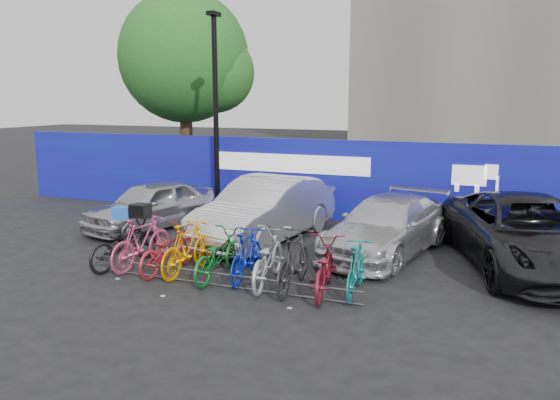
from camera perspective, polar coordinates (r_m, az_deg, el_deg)
The scene contains 21 objects.
ground at distance 11.27m, azimuth -4.76°, elevation -8.15°, with size 100.00×100.00×0.00m, color black.
hoarding at distance 16.44m, azimuth 4.36°, elevation 2.17°, with size 22.00×0.18×2.40m.
tree at distance 22.78m, azimuth -9.41°, elevation 14.17°, with size 5.40×5.20×7.80m.
lamppost at distance 16.93m, azimuth -6.73°, elevation 9.40°, with size 0.25×0.50×6.11m.
bike_rack at distance 10.71m, azimuth -6.18°, elevation -8.28°, with size 5.60×0.03×0.30m.
car_0 at distance 15.61m, azimuth -13.33°, elevation -0.52°, with size 1.59×3.95×1.35m, color #ADADB1.
car_1 at distance 13.92m, azimuth -1.52°, elevation -1.03°, with size 1.70×4.89×1.61m, color silver.
car_2 at distance 13.02m, azimuth 11.08°, elevation -2.70°, with size 1.85×4.55×1.32m, color silver.
car_3 at distance 12.79m, azimuth 24.45°, elevation -3.18°, with size 2.58×5.61×1.56m, color black.
bike_0 at distance 12.35m, azimuth -15.97°, elevation -4.31°, with size 0.69×1.99×1.05m, color black.
bike_1 at distance 12.13m, azimuth -14.23°, elevation -4.30°, with size 0.53×1.88×1.13m, color #C8426D.
bike_2 at distance 11.74m, azimuth -11.62°, elevation -5.10°, with size 0.64×1.83×0.96m, color #AB2229.
bike_3 at distance 11.50m, azimuth -9.62°, elevation -4.98°, with size 0.52×1.84×1.11m, color #F39902.
bike_4 at distance 11.14m, azimuth -6.50°, elevation -5.74°, with size 0.66×1.89×0.99m, color #0F6623.
bike_5 at distance 10.99m, azimuth -3.52°, elevation -5.76°, with size 0.49×1.74×1.05m, color #0B1EA9.
bike_6 at distance 10.74m, azimuth -1.32°, elevation -6.09°, with size 0.71×2.02×1.06m, color #AEB1B6.
bike_7 at distance 10.43m, azimuth 1.43°, elevation -6.32°, with size 0.55×1.94×1.17m, color #262528.
bike_8 at distance 10.27m, azimuth 4.56°, elevation -7.04°, with size 0.68×1.94×1.02m, color maroon.
bike_9 at distance 10.29m, azimuth 7.96°, elevation -7.11°, with size 0.47×1.68×1.01m, color #127476.
cargo_crate at distance 12.20m, azimuth -16.13°, elevation -1.33°, with size 0.38×0.29×0.27m, color blue.
cargo_topcase at distance 11.97m, azimuth -14.38°, elevation -1.06°, with size 0.37×0.33×0.27m, color black.
Camera 1 is at (4.70, -9.57, 3.63)m, focal length 35.00 mm.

